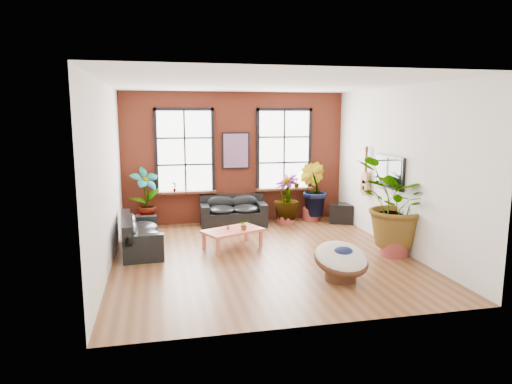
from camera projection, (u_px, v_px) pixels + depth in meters
room at (261, 172)px, 9.31m from camera, size 6.04×6.54×3.54m
sofa_back at (233, 212)px, 12.08m from camera, size 1.74×0.89×0.79m
sofa_left at (139, 235)px, 9.79m from camera, size 0.93×1.95×0.75m
coffee_table at (233, 232)px, 10.02m from camera, size 1.46×1.19×0.49m
papasan_chair at (341, 260)px, 8.02m from camera, size 1.08×1.09×0.72m
poster at (236, 151)px, 12.21m from camera, size 0.74×0.06×0.98m
tv_wall_unit at (382, 175)px, 10.39m from camera, size 0.13×1.86×1.20m
media_box at (341, 213)px, 12.39m from camera, size 0.77×0.71×0.52m
pot_back_left at (145, 221)px, 11.77m from camera, size 0.52×0.52×0.36m
pot_back_right at (311, 214)px, 12.65m from camera, size 0.59×0.59×0.35m
pot_right_wall at (394, 246)px, 9.48m from camera, size 0.72×0.72×0.42m
pot_mid at (286, 218)px, 12.22m from camera, size 0.59×0.59×0.32m
floor_plant_back_left at (146, 195)px, 11.63m from camera, size 0.91×0.80×1.45m
floor_plant_back_right at (313, 189)px, 12.52m from camera, size 0.96×1.02×1.47m
floor_plant_right_wall at (396, 204)px, 9.37m from camera, size 2.20×2.18×1.85m
floor_plant_mid at (287, 197)px, 12.14m from camera, size 0.91×0.91×1.20m
table_plant at (244, 225)px, 9.94m from camera, size 0.26×0.25×0.23m
sill_plant_left at (174, 187)px, 11.97m from camera, size 0.17×0.17×0.27m
sill_plant_right at (297, 183)px, 12.66m from camera, size 0.19×0.19×0.27m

